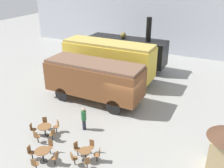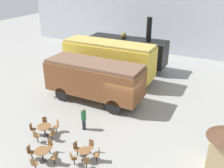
# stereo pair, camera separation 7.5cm
# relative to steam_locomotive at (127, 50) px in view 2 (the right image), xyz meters

# --- Properties ---
(ground_plane) EXTENTS (80.00, 80.00, 0.00)m
(ground_plane) POSITION_rel_steam_locomotive_xyz_m (3.72, -8.84, -2.01)
(ground_plane) COLOR gray
(backdrop_wall) EXTENTS (44.00, 0.15, 9.00)m
(backdrop_wall) POSITION_rel_steam_locomotive_xyz_m (3.72, 7.07, 2.49)
(backdrop_wall) COLOR #B2B7C1
(backdrop_wall) RESTS_ON ground_plane
(steam_locomotive) EXTENTS (8.53, 2.48, 5.67)m
(steam_locomotive) POSITION_rel_steam_locomotive_xyz_m (0.00, 0.00, 0.00)
(steam_locomotive) COLOR black
(steam_locomotive) RESTS_ON ground_plane
(passenger_coach_vintage) EXTENTS (8.68, 2.54, 3.86)m
(passenger_coach_vintage) POSITION_rel_steam_locomotive_xyz_m (-0.11, -4.12, 0.28)
(passenger_coach_vintage) COLOR gold
(passenger_coach_vintage) RESTS_ON ground_plane
(passenger_coach_wooden) EXTENTS (7.87, 2.78, 3.34)m
(passenger_coach_wooden) POSITION_rel_steam_locomotive_xyz_m (0.72, -8.23, 0.01)
(passenger_coach_wooden) COLOR brown
(passenger_coach_wooden) RESTS_ON ground_plane
(cafe_table_near) EXTENTS (0.70, 0.70, 0.70)m
(cafe_table_near) POSITION_rel_steam_locomotive_xyz_m (3.90, -14.74, -1.50)
(cafe_table_near) COLOR black
(cafe_table_near) RESTS_ON ground_plane
(cafe_table_mid) EXTENTS (0.84, 0.84, 0.76)m
(cafe_table_mid) POSITION_rel_steam_locomotive_xyz_m (1.84, -15.86, -1.42)
(cafe_table_mid) COLOR black
(cafe_table_mid) RESTS_ON ground_plane
(cafe_table_far) EXTENTS (0.89, 0.89, 0.72)m
(cafe_table_far) POSITION_rel_steam_locomotive_xyz_m (0.32, -13.92, -1.44)
(cafe_table_far) COLOR black
(cafe_table_far) RESTS_ON ground_plane
(cafe_chair_0) EXTENTS (0.36, 0.36, 0.87)m
(cafe_chair_0) POSITION_rel_steam_locomotive_xyz_m (3.86, -14.01, -1.50)
(cafe_chair_0) COLOR black
(cafe_chair_0) RESTS_ON ground_plane
(cafe_chair_1) EXTENTS (0.38, 0.36, 0.87)m
(cafe_chair_1) POSITION_rel_steam_locomotive_xyz_m (3.20, -14.55, -1.50)
(cafe_chair_1) COLOR black
(cafe_chair_1) RESTS_ON ground_plane
(cafe_chair_2) EXTENTS (0.39, 0.40, 0.87)m
(cafe_chair_2) POSITION_rel_steam_locomotive_xyz_m (3.51, -15.34, -1.50)
(cafe_chair_2) COLOR black
(cafe_chair_2) RESTS_ON ground_plane
(cafe_chair_3) EXTENTS (0.40, 0.41, 0.87)m
(cafe_chair_3) POSITION_rel_steam_locomotive_xyz_m (4.36, -15.30, -1.50)
(cafe_chair_3) COLOR black
(cafe_chair_3) RESTS_ON ground_plane
(cafe_chair_4) EXTENTS (0.39, 0.38, 0.87)m
(cafe_chair_4) POSITION_rel_steam_locomotive_xyz_m (4.58, -14.47, -1.50)
(cafe_chair_4) COLOR black
(cafe_chair_4) RESTS_ON ground_plane
(cafe_chair_5) EXTENTS (0.36, 0.37, 0.87)m
(cafe_chair_5) POSITION_rel_steam_locomotive_xyz_m (1.71, -15.08, -1.50)
(cafe_chair_5) COLOR black
(cafe_chair_5) RESTS_ON ground_plane
(cafe_chair_6) EXTENTS (0.37, 0.36, 0.87)m
(cafe_chair_6) POSITION_rel_steam_locomotive_xyz_m (1.06, -15.99, -1.50)
(cafe_chair_6) COLOR black
(cafe_chair_6) RESTS_ON ground_plane
(cafe_chair_7) EXTENTS (0.36, 0.37, 0.87)m
(cafe_chair_7) POSITION_rel_steam_locomotive_xyz_m (1.96, -16.64, -1.50)
(cafe_chair_7) COLOR black
(cafe_chair_7) RESTS_ON ground_plane
(cafe_chair_8) EXTENTS (0.37, 0.36, 0.87)m
(cafe_chair_8) POSITION_rel_steam_locomotive_xyz_m (2.62, -15.74, -1.50)
(cafe_chair_8) COLOR black
(cafe_chair_8) RESTS_ON ground_plane
(cafe_chair_9) EXTENTS (0.39, 0.40, 0.87)m
(cafe_chair_9) POSITION_rel_steam_locomotive_xyz_m (0.76, -13.22, -1.50)
(cafe_chair_9) COLOR black
(cafe_chair_9) RESTS_ON ground_plane
(cafe_chair_10) EXTENTS (0.40, 0.41, 0.87)m
(cafe_chair_10) POSITION_rel_steam_locomotive_xyz_m (-0.20, -13.29, -1.50)
(cafe_chair_10) COLOR black
(cafe_chair_10) RESTS_ON ground_plane
(cafe_chair_11) EXTENTS (0.39, 0.38, 0.87)m
(cafe_chair_11) POSITION_rel_steam_locomotive_xyz_m (-0.44, -14.22, -1.50)
(cafe_chair_11) COLOR black
(cafe_chair_11) RESTS_ON ground_plane
(cafe_chair_12) EXTENTS (0.36, 0.36, 0.87)m
(cafe_chair_12) POSITION_rel_steam_locomotive_xyz_m (0.38, -14.73, -1.50)
(cafe_chair_12) COLOR black
(cafe_chair_12) RESTS_ON ground_plane
(cafe_chair_13) EXTENTS (0.38, 0.36, 0.87)m
(cafe_chair_13) POSITION_rel_steam_locomotive_xyz_m (1.12, -14.12, -1.50)
(cafe_chair_13) COLOR black
(cafe_chair_13) RESTS_ON ground_plane
(visitor_person) EXTENTS (0.34, 0.34, 1.65)m
(visitor_person) POSITION_rel_steam_locomotive_xyz_m (2.20, -12.17, -1.12)
(visitor_person) COLOR #262633
(visitor_person) RESTS_ON ground_plane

